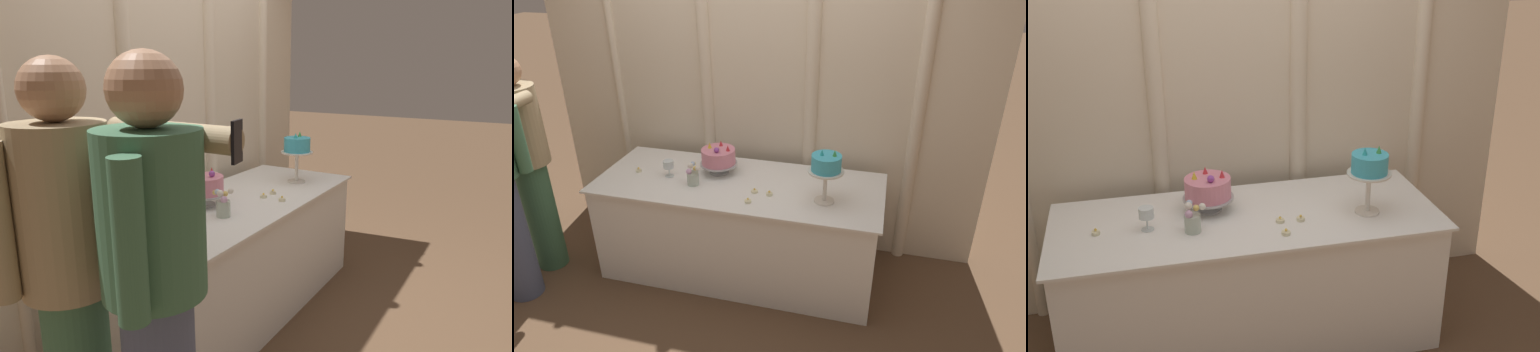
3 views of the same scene
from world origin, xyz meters
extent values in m
plane|color=brown|center=(0.00, 0.00, 0.00)|extent=(24.00, 24.00, 0.00)
cube|color=beige|center=(0.00, 0.63, 1.41)|extent=(3.45, 0.04, 2.82)
cylinder|color=beige|center=(-1.17, 0.61, 1.41)|extent=(0.06, 0.06, 2.82)
cylinder|color=beige|center=(-0.41, 0.61, 1.41)|extent=(0.09, 0.09, 2.82)
cylinder|color=beige|center=(0.41, 0.61, 1.41)|extent=(0.10, 0.10, 2.82)
cylinder|color=beige|center=(1.18, 0.61, 1.41)|extent=(0.09, 0.09, 2.82)
cube|color=white|center=(0.00, 0.10, 0.37)|extent=(1.99, 0.75, 0.74)
cube|color=white|center=(0.00, 0.10, 0.75)|extent=(2.04, 0.80, 0.01)
cylinder|color=#B2B2B7|center=(-0.19, 0.22, 0.76)|extent=(0.14, 0.14, 0.01)
cylinder|color=#B2B2B7|center=(-0.19, 0.22, 0.80)|extent=(0.02, 0.02, 0.06)
cylinder|color=#B2B2B7|center=(-0.19, 0.22, 0.83)|extent=(0.27, 0.27, 0.01)
cylinder|color=pink|center=(-0.19, 0.22, 0.89)|extent=(0.25, 0.25, 0.11)
cone|color=#DB333D|center=(-0.11, 0.21, 0.97)|extent=(0.03, 0.03, 0.04)
cone|color=#DB333D|center=(-0.19, 0.28, 0.97)|extent=(0.03, 0.03, 0.04)
cone|color=yellow|center=(-0.25, 0.22, 0.97)|extent=(0.03, 0.03, 0.04)
sphere|color=purple|center=(-0.18, 0.16, 0.97)|extent=(0.04, 0.04, 0.04)
cylinder|color=silver|center=(0.63, -0.01, 0.76)|extent=(0.13, 0.13, 0.01)
cylinder|color=silver|center=(0.63, -0.01, 0.87)|extent=(0.03, 0.03, 0.21)
cylinder|color=silver|center=(0.63, -0.01, 0.98)|extent=(0.23, 0.23, 0.01)
cylinder|color=#3DB2D1|center=(0.63, -0.01, 1.04)|extent=(0.19, 0.19, 0.10)
cone|color=green|center=(0.68, -0.01, 1.11)|extent=(0.03, 0.03, 0.04)
cone|color=#2DB2B7|center=(0.60, -0.02, 1.11)|extent=(0.03, 0.03, 0.04)
cylinder|color=silver|center=(-0.52, 0.07, 0.76)|extent=(0.06, 0.06, 0.00)
cylinder|color=silver|center=(-0.52, 0.07, 0.79)|extent=(0.01, 0.01, 0.06)
cylinder|color=silver|center=(-0.52, 0.07, 0.85)|extent=(0.08, 0.08, 0.06)
cylinder|color=#B2C1B2|center=(-0.30, -0.01, 0.81)|extent=(0.08, 0.08, 0.09)
sphere|color=#E5C666|center=(-0.31, 0.04, 0.90)|extent=(0.03, 0.03, 0.03)
sphere|color=#E5C666|center=(-0.28, -0.01, 0.89)|extent=(0.03, 0.03, 0.03)
sphere|color=#CC9EC6|center=(-0.32, -0.03, 0.87)|extent=(0.04, 0.04, 0.04)
sphere|color=silver|center=(-0.31, 0.03, 0.90)|extent=(0.03, 0.03, 0.03)
sphere|color=white|center=(-0.31, 0.00, 0.90)|extent=(0.04, 0.04, 0.04)
sphere|color=white|center=(-0.25, -0.03, 0.90)|extent=(0.03, 0.03, 0.03)
cylinder|color=beige|center=(-0.77, 0.08, 0.77)|extent=(0.04, 0.04, 0.02)
sphere|color=#F9CC4C|center=(-0.77, 0.08, 0.79)|extent=(0.01, 0.01, 0.01)
cylinder|color=beige|center=(0.15, -0.15, 0.77)|extent=(0.05, 0.05, 0.02)
sphere|color=#F9CC4C|center=(0.15, -0.15, 0.79)|extent=(0.01, 0.01, 0.01)
cylinder|color=beige|center=(0.15, -0.01, 0.77)|extent=(0.05, 0.05, 0.02)
sphere|color=#F9CC4C|center=(0.15, -0.01, 0.78)|extent=(0.01, 0.01, 0.01)
cylinder|color=beige|center=(0.26, -0.02, 0.77)|extent=(0.04, 0.04, 0.02)
sphere|color=#F9CC4C|center=(0.26, -0.02, 0.79)|extent=(0.01, 0.01, 0.01)
cylinder|color=#3D6B4C|center=(-1.47, -0.21, 0.44)|extent=(0.28, 0.28, 0.88)
cylinder|color=#9E8966|center=(-1.47, -0.21, 1.16)|extent=(0.38, 0.38, 0.56)
cylinder|color=#3D6B4C|center=(-1.25, -0.46, 1.18)|extent=(0.08, 0.08, 0.44)
camera|label=1|loc=(-2.36, -1.48, 1.62)|focal=32.43mm
camera|label=2|loc=(0.95, -2.65, 2.29)|focal=32.45mm
camera|label=3|loc=(-0.55, -2.88, 2.28)|focal=44.99mm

